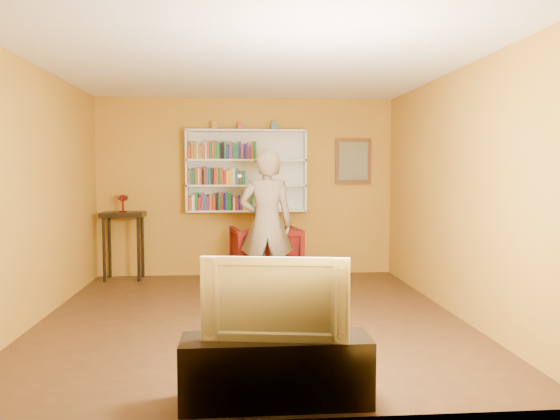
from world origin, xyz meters
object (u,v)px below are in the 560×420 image
object	(u,v)px
tv_cabinet	(276,370)
television	(276,296)
armchair	(265,256)
person	(266,224)
ruby_lustre	(123,200)
console_table	(123,224)
bookshelf	(246,171)

from	to	relation	value
tv_cabinet	television	distance (m)	0.51
tv_cabinet	television	bearing A→B (deg)	0.00
armchair	person	bearing A→B (deg)	80.04
ruby_lustre	tv_cabinet	size ratio (longest dim) A/B	0.20
console_table	person	size ratio (longest dim) A/B	0.54
ruby_lustre	armchair	size ratio (longest dim) A/B	0.28
console_table	person	world-z (taller)	person
person	armchair	bearing A→B (deg)	-91.17
ruby_lustre	tv_cabinet	world-z (taller)	ruby_lustre
tv_cabinet	person	bearing A→B (deg)	87.91
tv_cabinet	television	xyz separation A→B (m)	(0.00, 0.00, 0.51)
person	tv_cabinet	world-z (taller)	person
console_table	bookshelf	bearing A→B (deg)	5.04
person	ruby_lustre	bearing A→B (deg)	-32.50
console_table	armchair	distance (m)	2.18
console_table	television	distance (m)	4.89
console_table	armchair	world-z (taller)	console_table
person	television	xyz separation A→B (m)	(-0.12, -3.17, -0.19)
armchair	person	size ratio (longest dim) A/B	0.49
ruby_lustre	armchair	xyz separation A→B (m)	(2.05, -0.60, -0.76)
armchair	person	world-z (taller)	person
person	console_table	bearing A→B (deg)	-32.50
bookshelf	console_table	world-z (taller)	bookshelf
person	tv_cabinet	xyz separation A→B (m)	(-0.12, -3.17, -0.70)
ruby_lustre	person	world-z (taller)	person
armchair	tv_cabinet	size ratio (longest dim) A/B	0.71
armchair	console_table	bearing A→B (deg)	-24.28
console_table	ruby_lustre	bearing A→B (deg)	116.57
console_table	ruby_lustre	distance (m)	0.36
console_table	television	xyz separation A→B (m)	(1.91, -4.50, -0.08)
armchair	tv_cabinet	distance (m)	3.91
console_table	person	bearing A→B (deg)	-33.30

